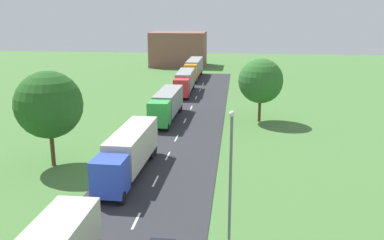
# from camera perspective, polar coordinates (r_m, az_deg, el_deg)

# --- Properties ---
(road) EXTENTS (10.00, 140.00, 0.06)m
(road) POSITION_cam_1_polar(r_m,az_deg,el_deg) (29.59, -7.83, -13.95)
(road) COLOR #2B2B30
(road) RESTS_ON ground
(truck_second) EXTENTS (2.76, 12.58, 3.73)m
(truck_second) POSITION_cam_1_polar(r_m,az_deg,el_deg) (37.51, -8.39, -4.11)
(truck_second) COLOR blue
(truck_second) RESTS_ON road
(truck_third) EXTENTS (2.67, 12.26, 3.58)m
(truck_third) POSITION_cam_1_polar(r_m,az_deg,el_deg) (55.71, -3.39, 2.15)
(truck_third) COLOR green
(truck_third) RESTS_ON road
(truck_fourth) EXTENTS (2.73, 12.03, 3.66)m
(truck_fourth) POSITION_cam_1_polar(r_m,az_deg,el_deg) (73.05, -0.99, 5.17)
(truck_fourth) COLOR red
(truck_fourth) RESTS_ON road
(truck_fifth) EXTENTS (2.56, 13.96, 3.79)m
(truck_fifth) POSITION_cam_1_polar(r_m,az_deg,el_deg) (89.46, 0.25, 6.97)
(truck_fifth) COLOR orange
(truck_fifth) RESTS_ON road
(lamppost_second) EXTENTS (0.36, 0.36, 8.49)m
(lamppost_second) POSITION_cam_1_polar(r_m,az_deg,el_deg) (25.54, 5.15, -7.01)
(lamppost_second) COLOR slate
(lamppost_second) RESTS_ON ground
(tree_oak) EXTENTS (6.10, 6.10, 8.81)m
(tree_oak) POSITION_cam_1_polar(r_m,az_deg,el_deg) (40.52, -18.50, 1.94)
(tree_oak) COLOR #513823
(tree_oak) RESTS_ON ground
(tree_birch) EXTENTS (5.64, 5.64, 8.12)m
(tree_birch) POSITION_cam_1_polar(r_m,az_deg,el_deg) (54.84, 9.11, 5.15)
(tree_birch) COLOR #513823
(tree_birch) RESTS_ON ground
(distant_building) EXTENTS (13.52, 10.50, 8.44)m
(distant_building) POSITION_cam_1_polar(r_m,az_deg,el_deg) (109.65, -1.81, 9.41)
(distant_building) COLOR brown
(distant_building) RESTS_ON ground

